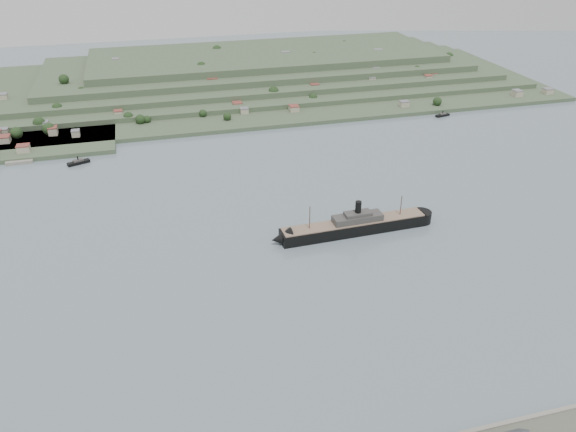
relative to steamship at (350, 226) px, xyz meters
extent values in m
plane|color=slate|center=(-28.43, -20.13, -5.13)|extent=(1400.00, 1400.00, 0.00)
cube|color=#36472F|center=(-28.43, 339.87, -3.13)|extent=(760.00, 260.00, 4.00)
cube|color=#36472F|center=(-8.43, 364.87, 1.37)|extent=(680.00, 220.00, 5.00)
cube|color=#36472F|center=(6.57, 379.87, 6.87)|extent=(600.00, 200.00, 6.00)
cube|color=#36472F|center=(21.57, 394.87, 13.37)|extent=(520.00, 180.00, 7.00)
cube|color=#36472F|center=(36.57, 409.87, 20.87)|extent=(440.00, 160.00, 8.00)
cube|color=#36472F|center=(-228.43, 229.87, -3.13)|extent=(150.00, 90.00, 4.00)
cube|color=gray|center=(-233.43, 187.87, -3.73)|extent=(22.00, 14.00, 2.80)
cube|color=black|center=(2.70, 0.09, -1.16)|extent=(102.50, 17.13, 7.94)
cone|color=black|center=(-48.31, -1.67, -1.16)|extent=(14.07, 14.07, 13.61)
cylinder|color=black|center=(53.71, 1.86, -1.16)|extent=(13.61, 13.61, 7.94)
cube|color=#7F6855|center=(2.70, 0.09, 3.15)|extent=(100.19, 15.92, 0.68)
cube|color=#403E3B|center=(4.97, 0.17, 5.64)|extent=(34.36, 11.38, 4.54)
cube|color=#403E3B|center=(4.97, 0.17, 8.71)|extent=(18.41, 8.56, 2.84)
cylinder|color=black|center=(4.97, 0.17, 13.02)|extent=(4.08, 4.08, 10.21)
cylinder|color=#452C20|center=(-29.04, -1.00, 10.75)|extent=(0.57, 0.57, 18.15)
cylinder|color=#452C20|center=(36.71, 1.27, 9.61)|extent=(0.57, 0.57, 15.88)
cube|color=black|center=(-184.20, 169.85, -3.88)|extent=(19.34, 11.62, 2.50)
cube|color=#403E3B|center=(-184.20, 169.85, -2.01)|extent=(9.36, 6.93, 1.87)
cylinder|color=black|center=(-184.20, 169.85, 0.07)|extent=(1.04, 1.04, 3.64)
cube|color=black|center=(179.44, 201.77, -4.06)|extent=(16.57, 7.66, 2.13)
cube|color=#403E3B|center=(179.44, 201.77, -2.46)|extent=(7.78, 4.97, 1.60)
cylinder|color=black|center=(179.44, 201.77, -0.69)|extent=(0.89, 0.89, 3.11)
camera|label=1|loc=(-125.22, -305.05, 188.87)|focal=35.00mm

